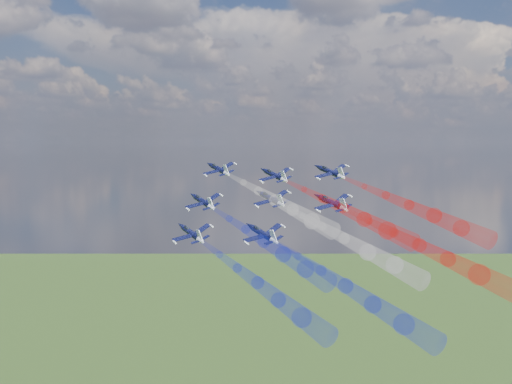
% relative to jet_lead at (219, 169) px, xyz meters
% --- Properties ---
extents(jet_lead, '(16.11, 15.69, 9.25)m').
position_rel_jet_lead_xyz_m(jet_lead, '(0.00, 0.00, 0.00)').
color(jet_lead, black).
extents(trail_lead, '(37.04, 29.38, 15.45)m').
position_rel_jet_lead_xyz_m(trail_lead, '(21.59, -15.49, -6.44)').
color(trail_lead, white).
extents(jet_inner_left, '(16.11, 15.69, 9.25)m').
position_rel_jet_lead_xyz_m(jet_inner_left, '(3.18, -17.34, -7.33)').
color(jet_inner_left, black).
extents(trail_inner_left, '(37.04, 29.38, 15.45)m').
position_rel_jet_lead_xyz_m(trail_inner_left, '(24.77, -32.82, -13.77)').
color(trail_inner_left, '#1724C7').
extents(jet_inner_right, '(16.11, 15.69, 9.25)m').
position_rel_jet_lead_xyz_m(jet_inner_right, '(16.90, -1.93, -1.27)').
color(jet_inner_right, black).
extents(trail_inner_right, '(37.04, 29.38, 15.45)m').
position_rel_jet_lead_xyz_m(trail_inner_right, '(38.49, -17.42, -7.71)').
color(trail_inner_right, red).
extents(jet_outer_left, '(16.11, 15.69, 9.25)m').
position_rel_jet_lead_xyz_m(jet_outer_left, '(6.33, -30.37, -13.34)').
color(jet_outer_left, black).
extents(trail_outer_left, '(37.04, 29.38, 15.45)m').
position_rel_jet_lead_xyz_m(trail_outer_left, '(27.92, -45.86, -19.79)').
color(trail_outer_left, '#1724C7').
extents(jet_center_third, '(16.11, 15.69, 9.25)m').
position_rel_jet_lead_xyz_m(jet_center_third, '(19.94, -14.06, -6.35)').
color(jet_center_third, black).
extents(trail_center_third, '(37.04, 29.38, 15.45)m').
position_rel_jet_lead_xyz_m(trail_center_third, '(41.53, -29.54, -12.79)').
color(trail_center_third, white).
extents(jet_outer_right, '(16.11, 15.69, 9.25)m').
position_rel_jet_lead_xyz_m(jet_outer_right, '(31.58, -0.51, -0.23)').
color(jet_outer_right, black).
extents(trail_outer_right, '(37.04, 29.38, 15.45)m').
position_rel_jet_lead_xyz_m(trail_outer_right, '(53.17, -16.00, -6.67)').
color(trail_outer_right, red).
extents(jet_rear_left, '(16.11, 15.69, 9.25)m').
position_rel_jet_lead_xyz_m(jet_rear_left, '(23.80, -31.05, -12.42)').
color(jet_rear_left, black).
extents(trail_rear_left, '(37.04, 29.38, 15.45)m').
position_rel_jet_lead_xyz_m(trail_rear_left, '(45.39, -46.53, -18.87)').
color(trail_rear_left, '#1724C7').
extents(jet_rear_right, '(16.11, 15.69, 9.25)m').
position_rel_jet_lead_xyz_m(jet_rear_right, '(35.43, -15.38, -6.72)').
color(jet_rear_right, black).
extents(trail_rear_right, '(37.04, 29.38, 15.45)m').
position_rel_jet_lead_xyz_m(trail_rear_right, '(57.02, -30.87, -13.17)').
color(trail_rear_right, red).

